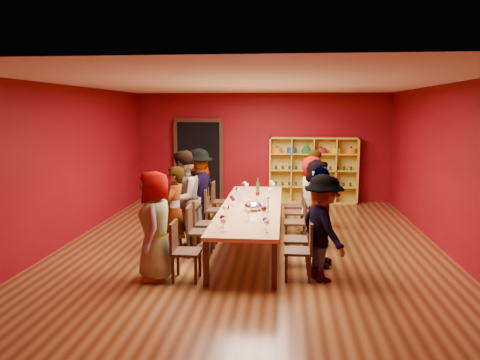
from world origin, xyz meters
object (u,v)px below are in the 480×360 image
Objects in this scene: person_left_4 at (202,186)px; chair_person_right_2 at (300,219)px; chair_person_left_0 at (181,248)px; person_left_3 at (198,190)px; person_right_0 at (323,228)px; wine_bottle at (258,186)px; person_right_2 at (317,203)px; person_left_0 at (155,226)px; spittoon_bowl at (253,206)px; chair_person_right_4 at (297,203)px; person_right_4 at (315,188)px; person_right_3 at (311,195)px; chair_person_left_4 at (218,199)px; chair_person_right_1 at (302,236)px; tasting_table at (251,209)px; chair_person_right_3 at (298,210)px; chair_person_left_3 at (212,207)px; chair_person_right_0 at (303,247)px; person_left_1 at (174,212)px; chair_person_left_2 at (202,220)px; person_left_2 at (183,199)px; shelving_unit at (313,167)px; chair_person_left_1 at (196,228)px; person_right_1 at (320,217)px.

person_left_4 is 2.90m from chair_person_right_2.
person_left_3 is (-0.28, 2.96, 0.37)m from chair_person_left_0.
person_right_0 is 3.50m from wine_bottle.
person_right_2 reaches higher than wine_bottle.
person_left_0 is 5.16× the size of spittoon_bowl.
chair_person_right_4 is 0.51m from person_right_4.
chair_person_left_4 is at bearing 88.47° from person_right_3.
person_left_3 is at bearing 16.23° from person_right_0.
person_right_3 is at bearing 82.79° from chair_person_right_1.
tasting_table is 2.36m from person_left_4.
chair_person_right_3 is at bearing 57.43° from spittoon_bowl.
chair_person_left_3 is at bearing 31.04° from person_left_4.
chair_person_right_0 is (2.21, 0.20, -0.33)m from person_left_0.
person_left_0 reaches higher than spittoon_bowl.
person_right_3 is (2.45, 1.73, 0.01)m from person_left_1.
chair_person_left_3 and chair_person_right_1 have the same top height.
person_left_4 is at bearing -171.07° from person_left_1.
person_left_3 reaches higher than person_left_0.
person_left_3 reaches higher than person_left_4.
chair_person_left_2 is at bearing -169.53° from tasting_table.
chair_person_right_3 is (0.00, 0.87, 0.00)m from chair_person_right_2.
person_right_4 reaches higher than chair_person_right_0.
person_left_3 is 1.08× the size of person_right_3.
chair_person_right_4 is at bearing 45.84° from person_right_3.
person_left_2 is at bearing 119.18° from person_right_2.
person_right_4 is 2.34m from spittoon_bowl.
chair_person_right_4 is (2.19, 2.40, -0.29)m from person_left_1.
shelving_unit is 2.70× the size of chair_person_right_1.
person_right_1 is at bearing -8.61° from chair_person_left_1.
person_left_0 reaches higher than chair_person_right_0.
chair_person_right_3 is 0.40m from person_right_3.
person_right_0 reaches higher than spittoon_bowl.
chair_person_left_0 is 3.57m from person_right_3.
chair_person_left_3 is 2.80m from chair_person_right_1.
chair_person_right_1 is (-0.29, 0.63, -0.30)m from person_right_0.
person_right_4 is at bearing 51.61° from tasting_table.
chair_person_left_3 is 2.92× the size of wine_bottle.
person_right_4 is (0.38, 0.67, 0.34)m from chair_person_right_3.
chair_person_right_3 is at bearing -29.22° from chair_person_left_4.
person_left_0 is 3.00m from chair_person_left_3.
person_left_4 is at bearing 76.21° from person_right_2.
person_right_4 is (2.57, -0.35, 0.04)m from person_left_4.
person_right_2 reaches higher than tasting_table.
chair_person_right_4 is 2.19m from spittoon_bowl.
person_right_4 reaches higher than chair_person_right_4.
wine_bottle reaches higher than chair_person_right_0.
chair_person_right_2 is (0.00, 1.82, 0.00)m from chair_person_right_0.
chair_person_right_4 is at bearing 34.95° from person_right_2.
person_right_4 is (0.12, 0.67, 0.04)m from person_right_3.
chair_person_right_2 is (1.82, 0.87, 0.00)m from chair_person_left_1.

